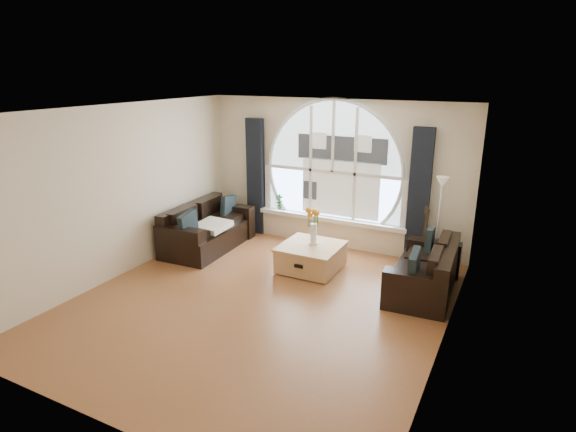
# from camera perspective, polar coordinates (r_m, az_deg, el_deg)

# --- Properties ---
(ground) EXTENTS (5.00, 5.50, 0.01)m
(ground) POSITION_cam_1_polar(r_m,az_deg,el_deg) (6.90, -3.45, -10.37)
(ground) COLOR brown
(ground) RESTS_ON ground
(ceiling) EXTENTS (5.00, 5.50, 0.01)m
(ceiling) POSITION_cam_1_polar(r_m,az_deg,el_deg) (6.13, -3.91, 12.60)
(ceiling) COLOR silver
(ceiling) RESTS_ON ground
(wall_back) EXTENTS (5.00, 0.01, 2.70)m
(wall_back) POSITION_cam_1_polar(r_m,az_deg,el_deg) (8.79, 5.50, 5.07)
(wall_back) COLOR beige
(wall_back) RESTS_ON ground
(wall_front) EXTENTS (5.00, 0.01, 2.70)m
(wall_front) POSITION_cam_1_polar(r_m,az_deg,el_deg) (4.41, -22.34, -8.87)
(wall_front) COLOR beige
(wall_front) RESTS_ON ground
(wall_left) EXTENTS (0.01, 5.50, 2.70)m
(wall_left) POSITION_cam_1_polar(r_m,az_deg,el_deg) (7.92, -19.48, 2.79)
(wall_left) COLOR beige
(wall_left) RESTS_ON ground
(wall_right) EXTENTS (0.01, 5.50, 2.70)m
(wall_right) POSITION_cam_1_polar(r_m,az_deg,el_deg) (5.60, 18.99, -2.96)
(wall_right) COLOR beige
(wall_right) RESTS_ON ground
(attic_slope) EXTENTS (0.92, 5.50, 0.72)m
(attic_slope) POSITION_cam_1_polar(r_m,az_deg,el_deg) (5.40, 16.86, 7.52)
(attic_slope) COLOR silver
(attic_slope) RESTS_ON ground
(arched_window) EXTENTS (2.60, 0.06, 2.15)m
(arched_window) POSITION_cam_1_polar(r_m,az_deg,el_deg) (8.70, 5.48, 6.80)
(arched_window) COLOR silver
(arched_window) RESTS_ON wall_back
(window_sill) EXTENTS (2.90, 0.22, 0.08)m
(window_sill) POSITION_cam_1_polar(r_m,az_deg,el_deg) (8.91, 5.11, -0.34)
(window_sill) COLOR white
(window_sill) RESTS_ON wall_back
(window_frame) EXTENTS (2.76, 0.08, 2.15)m
(window_frame) POSITION_cam_1_polar(r_m,az_deg,el_deg) (8.68, 5.41, 6.77)
(window_frame) COLOR white
(window_frame) RESTS_ON wall_back
(neighbor_house) EXTENTS (1.70, 0.02, 1.50)m
(neighbor_house) POSITION_cam_1_polar(r_m,az_deg,el_deg) (8.66, 6.35, 5.88)
(neighbor_house) COLOR silver
(neighbor_house) RESTS_ON wall_back
(curtain_left) EXTENTS (0.35, 0.12, 2.30)m
(curtain_left) POSITION_cam_1_polar(r_m,az_deg,el_deg) (9.41, -3.92, 4.69)
(curtain_left) COLOR black
(curtain_left) RESTS_ON ground
(curtain_right) EXTENTS (0.35, 0.12, 2.30)m
(curtain_right) POSITION_cam_1_polar(r_m,az_deg,el_deg) (8.28, 15.49, 2.34)
(curtain_right) COLOR black
(curtain_right) RESTS_ON ground
(sofa_left) EXTENTS (1.00, 1.87, 0.81)m
(sofa_left) POSITION_cam_1_polar(r_m,az_deg,el_deg) (8.87, -9.61, -1.35)
(sofa_left) COLOR black
(sofa_left) RESTS_ON ground
(sofa_right) EXTENTS (0.92, 1.70, 0.74)m
(sofa_right) POSITION_cam_1_polar(r_m,az_deg,el_deg) (7.33, 16.11, -5.87)
(sofa_right) COLOR black
(sofa_right) RESTS_ON ground
(coffee_chest) EXTENTS (0.96, 0.96, 0.47)m
(coffee_chest) POSITION_cam_1_polar(r_m,az_deg,el_deg) (7.87, 2.78, -4.85)
(coffee_chest) COLOR tan
(coffee_chest) RESTS_ON ground
(throw_blanket) EXTENTS (0.59, 0.59, 0.10)m
(throw_blanket) POSITION_cam_1_polar(r_m,az_deg,el_deg) (8.62, -9.09, -1.17)
(throw_blanket) COLOR silver
(throw_blanket) RESTS_ON sofa_left
(vase_flowers) EXTENTS (0.24, 0.24, 0.70)m
(vase_flowers) POSITION_cam_1_polar(r_m,az_deg,el_deg) (7.73, 3.11, -0.65)
(vase_flowers) COLOR white
(vase_flowers) RESTS_ON coffee_chest
(floor_lamp) EXTENTS (0.24, 0.24, 1.60)m
(floor_lamp) POSITION_cam_1_polar(r_m,az_deg,el_deg) (7.93, 17.61, -1.14)
(floor_lamp) COLOR #B2B2B2
(floor_lamp) RESTS_ON ground
(guitar) EXTENTS (0.40, 0.30, 1.06)m
(guitar) POSITION_cam_1_polar(r_m,az_deg,el_deg) (8.27, 16.20, -2.25)
(guitar) COLOR #97592B
(guitar) RESTS_ON ground
(potted_plant) EXTENTS (0.18, 0.15, 0.31)m
(potted_plant) POSITION_cam_1_polar(r_m,az_deg,el_deg) (9.29, -1.08, 1.72)
(potted_plant) COLOR #1E6023
(potted_plant) RESTS_ON window_sill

